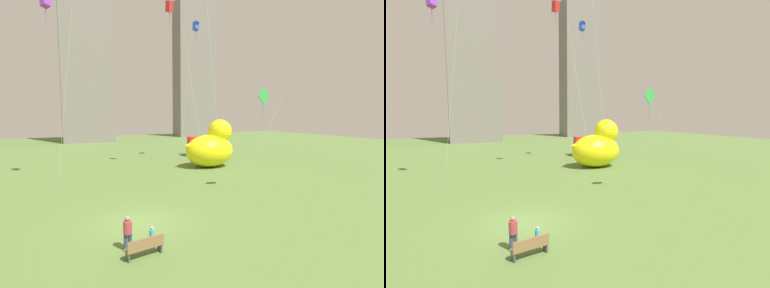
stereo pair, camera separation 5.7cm
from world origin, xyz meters
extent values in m
plane|color=#597939|center=(0.00, 0.00, 0.00)|extent=(140.00, 140.00, 0.00)
cube|color=olive|center=(-0.88, -3.73, 0.42)|extent=(1.72, 0.71, 0.06)
cube|color=olive|center=(-0.85, -3.93, 0.68)|extent=(1.66, 0.33, 0.45)
cube|color=#47474C|center=(-1.63, -3.86, 0.20)|extent=(0.14, 0.38, 0.39)
cube|color=#47474C|center=(-0.13, -3.61, 0.20)|extent=(0.14, 0.38, 0.39)
cylinder|color=#38476B|center=(-1.50, -2.89, 0.39)|extent=(0.18, 0.18, 0.78)
cylinder|color=#38476B|center=(-1.30, -2.89, 0.39)|extent=(0.18, 0.18, 0.78)
cylinder|color=#B23F4C|center=(-1.40, -2.89, 1.07)|extent=(0.39, 0.39, 0.59)
sphere|color=#A87C5B|center=(-1.40, -2.89, 1.48)|extent=(0.23, 0.23, 0.23)
cylinder|color=silver|center=(-0.38, -3.09, 0.24)|extent=(0.11, 0.11, 0.49)
cylinder|color=silver|center=(-0.26, -3.09, 0.24)|extent=(0.11, 0.11, 0.49)
cylinder|color=#4CBFC6|center=(-0.32, -3.09, 0.67)|extent=(0.24, 0.24, 0.36)
sphere|color=#D8AD8C|center=(-0.32, -3.09, 0.92)|extent=(0.14, 0.14, 0.14)
ellipsoid|color=yellow|center=(11.85, 13.45, 1.91)|extent=(5.86, 4.33, 3.82)
sphere|color=yellow|center=(13.26, 13.45, 4.17)|extent=(2.85, 2.85, 2.85)
cone|color=orange|center=(14.54, 13.45, 4.03)|extent=(1.28, 1.28, 1.28)
cone|color=yellow|center=(9.31, 13.45, 2.55)|extent=(1.75, 1.53, 1.84)
cube|color=red|center=(15.43, 22.02, 1.65)|extent=(4.75, 3.26, 2.40)
cube|color=#4C4C56|center=(18.34, 21.31, 1.29)|extent=(2.18, 2.63, 1.68)
cylinder|color=black|center=(18.15, 21.35, 0.45)|extent=(1.44, 2.55, 0.90)
cylinder|color=black|center=(14.53, 22.24, 0.45)|extent=(1.44, 2.55, 0.90)
cube|color=gray|center=(2.00, 54.27, 18.26)|extent=(10.80, 9.96, 36.51)
cube|color=gray|center=(32.00, 58.72, 18.79)|extent=(11.50, 6.04, 37.58)
cylinder|color=silver|center=(9.18, 14.13, 8.84)|extent=(0.10, 3.93, 17.68)
cube|color=red|center=(7.23, 14.17, 17.67)|extent=(0.87, 1.04, 1.28)
cylinder|color=red|center=(7.23, 14.17, 16.77)|extent=(0.04, 0.04, 1.60)
cylinder|color=silver|center=(11.41, 16.96, 8.70)|extent=(2.22, 1.83, 17.41)
cube|color=blue|center=(12.31, 18.06, 17.40)|extent=(0.93, 1.01, 1.32)
cylinder|color=blue|center=(12.31, 18.06, 16.50)|extent=(0.04, 0.04, 1.60)
cylinder|color=silver|center=(11.04, 3.11, 3.77)|extent=(2.41, 1.90, 7.55)
cube|color=green|center=(10.10, 1.91, 7.55)|extent=(1.26, 0.30, 1.27)
cylinder|color=green|center=(10.10, 1.91, 6.65)|extent=(0.04, 0.04, 1.60)
cylinder|color=silver|center=(13.12, 14.93, 10.67)|extent=(2.00, 0.63, 21.34)
cylinder|color=silver|center=(-3.40, 12.99, 7.80)|extent=(1.76, 2.43, 15.61)
cube|color=purple|center=(-4.60, 12.12, 15.61)|extent=(0.88, 1.09, 1.27)
cylinder|color=purple|center=(-4.60, 12.12, 14.71)|extent=(0.04, 0.04, 1.60)
camera|label=1|loc=(-3.95, -15.00, 6.09)|focal=26.03mm
camera|label=2|loc=(-3.90, -15.02, 6.09)|focal=26.03mm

